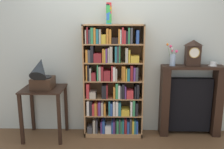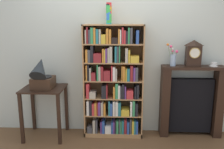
{
  "view_description": "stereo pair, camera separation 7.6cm",
  "coord_description": "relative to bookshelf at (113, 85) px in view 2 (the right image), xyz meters",
  "views": [
    {
      "loc": [
        0.06,
        -3.34,
        1.74
      ],
      "look_at": [
        -0.02,
        0.15,
        0.94
      ],
      "focal_mm": 39.13,
      "sensor_mm": 36.0,
      "label": 1
    },
    {
      "loc": [
        0.14,
        -3.34,
        1.74
      ],
      "look_at": [
        -0.02,
        0.15,
        0.94
      ],
      "focal_mm": 39.13,
      "sensor_mm": 36.0,
      "label": 2
    }
  ],
  "objects": [
    {
      "name": "gramophone",
      "position": [
        -1.01,
        -0.16,
        0.18
      ],
      "size": [
        0.3,
        0.44,
        0.51
      ],
      "color": "#382316",
      "rests_on": "side_table_left"
    },
    {
      "name": "ground_plane",
      "position": [
        0.01,
        -0.14,
        -0.8
      ],
      "size": [
        7.43,
        6.4,
        0.02
      ],
      "primitive_type": "cube",
      "color": "brown"
    },
    {
      "name": "flower_vase",
      "position": [
        0.86,
        0.03,
        0.4
      ],
      "size": [
        0.16,
        0.1,
        0.32
      ],
      "color": "#99B2D1",
      "rests_on": "fireplace_mantel"
    },
    {
      "name": "fireplace_mantel",
      "position": [
        1.17,
        0.05,
        -0.26
      ],
      "size": [
        0.91,
        0.24,
        1.08
      ],
      "color": "black",
      "rests_on": "ground"
    },
    {
      "name": "bookshelf",
      "position": [
        0.0,
        0.0,
        0.0
      ],
      "size": [
        0.87,
        0.29,
        1.67
      ],
      "color": "#A87A4C",
      "rests_on": "ground"
    },
    {
      "name": "teacup_with_saucer",
      "position": [
        1.45,
        0.03,
        0.31
      ],
      "size": [
        0.13,
        0.12,
        0.06
      ],
      "color": "white",
      "rests_on": "fireplace_mantel"
    },
    {
      "name": "wall_back",
      "position": [
        0.08,
        0.19,
        0.51
      ],
      "size": [
        4.43,
        0.08,
        2.6
      ],
      "primitive_type": "cube",
      "color": "beige",
      "rests_on": "ground"
    },
    {
      "name": "side_table_left",
      "position": [
        -1.01,
        -0.11,
        -0.21
      ],
      "size": [
        0.6,
        0.52,
        0.76
      ],
      "color": "black",
      "rests_on": "ground"
    },
    {
      "name": "cup_stack",
      "position": [
        -0.06,
        0.03,
        1.03
      ],
      "size": [
        0.08,
        0.08,
        0.29
      ],
      "color": "#28B2B7",
      "rests_on": "bookshelf"
    },
    {
      "name": "mantel_clock",
      "position": [
        1.15,
        0.03,
        0.47
      ],
      "size": [
        0.2,
        0.15,
        0.38
      ],
      "color": "black",
      "rests_on": "fireplace_mantel"
    }
  ]
}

